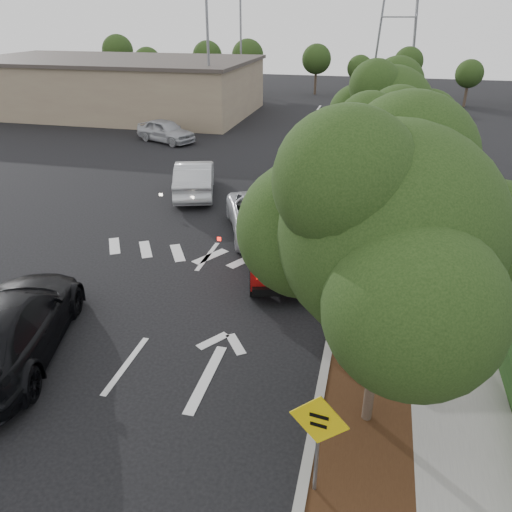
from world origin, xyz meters
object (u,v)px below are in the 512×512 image
(red_jeep, at_px, (279,240))
(black_suv_oncoming, at_px, (9,326))
(silver_suv_ahead, at_px, (261,217))
(speed_hump_sign, at_px, (318,432))

(red_jeep, distance_m, black_suv_oncoming, 7.90)
(red_jeep, relative_size, black_suv_oncoming, 0.77)
(silver_suv_ahead, xyz_separation_m, black_suv_oncoming, (-4.16, -8.52, 0.15))
(red_jeep, bearing_deg, black_suv_oncoming, -147.74)
(silver_suv_ahead, distance_m, black_suv_oncoming, 9.48)
(silver_suv_ahead, height_order, speed_hump_sign, speed_hump_sign)
(silver_suv_ahead, bearing_deg, speed_hump_sign, -94.07)
(red_jeep, height_order, speed_hump_sign, speed_hump_sign)
(black_suv_oncoming, relative_size, speed_hump_sign, 2.72)
(red_jeep, height_order, black_suv_oncoming, red_jeep)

